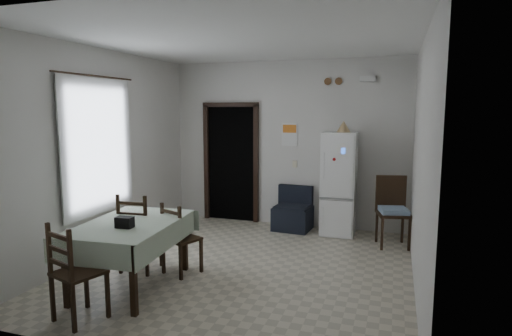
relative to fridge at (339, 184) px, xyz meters
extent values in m
plane|color=#BCB39A|center=(-0.97, -1.93, -0.85)|extent=(4.50, 4.50, 0.00)
cube|color=black|center=(-2.02, 0.53, 0.20)|extent=(0.90, 0.45, 2.10)
cube|color=black|center=(-2.51, 0.29, 0.20)|extent=(0.08, 0.10, 2.18)
cube|color=black|center=(-1.53, 0.29, 0.20)|extent=(0.08, 0.10, 2.18)
cube|color=black|center=(-2.02, 0.29, 1.29)|extent=(1.06, 0.10, 0.08)
cube|color=silver|center=(-3.12, -2.13, 0.70)|extent=(0.10, 1.20, 1.60)
cube|color=beige|center=(-3.01, -2.13, 0.70)|extent=(0.02, 1.45, 1.85)
cylinder|color=black|center=(-3.00, -2.13, 1.65)|extent=(0.02, 1.60, 0.02)
cube|color=white|center=(-0.92, 0.31, 0.77)|extent=(0.28, 0.02, 0.40)
cube|color=orange|center=(-0.92, 0.30, 0.87)|extent=(0.24, 0.01, 0.14)
cube|color=beige|center=(-0.82, 0.31, 0.25)|extent=(0.08, 0.02, 0.12)
cylinder|color=brown|center=(-0.27, 0.30, 1.67)|extent=(0.12, 0.03, 0.12)
cylinder|color=brown|center=(-0.09, 0.30, 1.67)|extent=(0.12, 0.03, 0.12)
cube|color=white|center=(0.38, 0.28, 1.70)|extent=(0.25, 0.07, 0.09)
cone|color=tan|center=(0.05, 0.00, 0.94)|extent=(0.25, 0.25, 0.18)
cube|color=black|center=(-1.92, -3.14, -0.01)|extent=(0.19, 0.12, 0.12)
camera|label=1|loc=(0.86, -7.00, 1.21)|focal=30.00mm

